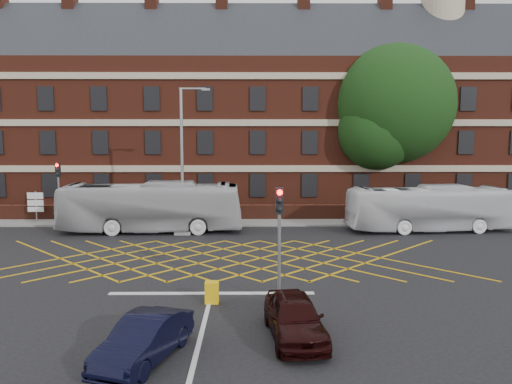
{
  "coord_description": "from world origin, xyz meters",
  "views": [
    {
      "loc": [
        1.59,
        -22.33,
        6.21
      ],
      "look_at": [
        1.77,
        1.5,
        3.39
      ],
      "focal_mm": 35.0,
      "sensor_mm": 36.0,
      "label": 1
    }
  ],
  "objects_px": {
    "street_lamp": "(184,185)",
    "direction_signs": "(36,203)",
    "bus_left": "(151,207)",
    "car_navy": "(144,339)",
    "bus_right": "(429,208)",
    "deciduous_tree": "(394,113)",
    "traffic_light_far": "(59,200)",
    "utility_cabinet": "(212,292)",
    "traffic_light_near": "(279,256)",
    "car_maroon": "(295,317)"
  },
  "relations": [
    {
      "from": "street_lamp",
      "to": "direction_signs",
      "type": "relative_size",
      "value": 4.06
    },
    {
      "from": "bus_left",
      "to": "car_navy",
      "type": "bearing_deg",
      "value": -171.31
    },
    {
      "from": "street_lamp",
      "to": "bus_right",
      "type": "bearing_deg",
      "value": 2.93
    },
    {
      "from": "car_navy",
      "to": "deciduous_tree",
      "type": "height_order",
      "value": "deciduous_tree"
    },
    {
      "from": "bus_right",
      "to": "deciduous_tree",
      "type": "relative_size",
      "value": 0.8
    },
    {
      "from": "bus_right",
      "to": "traffic_light_far",
      "type": "xyz_separation_m",
      "value": [
        -24.1,
        1.67,
        0.31
      ]
    },
    {
      "from": "direction_signs",
      "to": "utility_cabinet",
      "type": "xyz_separation_m",
      "value": [
        13.58,
        -16.63,
        -0.98
      ]
    },
    {
      "from": "bus_right",
      "to": "bus_left",
      "type": "bearing_deg",
      "value": 86.12
    },
    {
      "from": "bus_left",
      "to": "traffic_light_near",
      "type": "xyz_separation_m",
      "value": [
        7.34,
        -13.44,
        0.18
      ]
    },
    {
      "from": "car_navy",
      "to": "traffic_light_far",
      "type": "bearing_deg",
      "value": 134.41
    },
    {
      "from": "deciduous_tree",
      "to": "traffic_light_far",
      "type": "xyz_separation_m",
      "value": [
        -23.78,
        -6.02,
        -6.03
      ]
    },
    {
      "from": "bus_right",
      "to": "car_navy",
      "type": "xyz_separation_m",
      "value": [
        -14.22,
        -18.16,
        -0.84
      ]
    },
    {
      "from": "deciduous_tree",
      "to": "street_lamp",
      "type": "bearing_deg",
      "value": -150.8
    },
    {
      "from": "bus_right",
      "to": "direction_signs",
      "type": "bearing_deg",
      "value": 78.92
    },
    {
      "from": "traffic_light_far",
      "to": "street_lamp",
      "type": "relative_size",
      "value": 0.48
    },
    {
      "from": "car_navy",
      "to": "utility_cabinet",
      "type": "height_order",
      "value": "car_navy"
    },
    {
      "from": "bus_left",
      "to": "deciduous_tree",
      "type": "height_order",
      "value": "deciduous_tree"
    },
    {
      "from": "car_maroon",
      "to": "direction_signs",
      "type": "distance_m",
      "value": 25.71
    },
    {
      "from": "traffic_light_near",
      "to": "car_maroon",
      "type": "bearing_deg",
      "value": -84.39
    },
    {
      "from": "deciduous_tree",
      "to": "traffic_light_near",
      "type": "height_order",
      "value": "deciduous_tree"
    },
    {
      "from": "street_lamp",
      "to": "utility_cabinet",
      "type": "xyz_separation_m",
      "value": [
        2.73,
        -12.69,
        -2.67
      ]
    },
    {
      "from": "traffic_light_far",
      "to": "direction_signs",
      "type": "bearing_deg",
      "value": 146.42
    },
    {
      "from": "bus_left",
      "to": "direction_signs",
      "type": "distance_m",
      "value": 9.3
    },
    {
      "from": "traffic_light_near",
      "to": "utility_cabinet",
      "type": "bearing_deg",
      "value": 178.3
    },
    {
      "from": "traffic_light_near",
      "to": "direction_signs",
      "type": "xyz_separation_m",
      "value": [
        -16.04,
        16.7,
        -0.39
      ]
    },
    {
      "from": "traffic_light_near",
      "to": "traffic_light_far",
      "type": "xyz_separation_m",
      "value": [
        -13.81,
        15.22,
        0.0
      ]
    },
    {
      "from": "bus_right",
      "to": "car_maroon",
      "type": "xyz_separation_m",
      "value": [
        -9.98,
        -16.68,
        -0.79
      ]
    },
    {
      "from": "bus_left",
      "to": "deciduous_tree",
      "type": "distance_m",
      "value": 19.97
    },
    {
      "from": "bus_left",
      "to": "utility_cabinet",
      "type": "bearing_deg",
      "value": -161.94
    },
    {
      "from": "utility_cabinet",
      "to": "street_lamp",
      "type": "bearing_deg",
      "value": 102.16
    },
    {
      "from": "bus_left",
      "to": "car_maroon",
      "type": "relative_size",
      "value": 2.92
    },
    {
      "from": "car_maroon",
      "to": "direction_signs",
      "type": "relative_size",
      "value": 1.77
    },
    {
      "from": "car_maroon",
      "to": "traffic_light_near",
      "type": "bearing_deg",
      "value": 89.45
    },
    {
      "from": "car_navy",
      "to": "direction_signs",
      "type": "relative_size",
      "value": 1.69
    },
    {
      "from": "bus_right",
      "to": "traffic_light_near",
      "type": "distance_m",
      "value": 17.02
    },
    {
      "from": "deciduous_tree",
      "to": "direction_signs",
      "type": "height_order",
      "value": "deciduous_tree"
    },
    {
      "from": "direction_signs",
      "to": "traffic_light_near",
      "type": "bearing_deg",
      "value": -46.15
    },
    {
      "from": "utility_cabinet",
      "to": "car_maroon",
      "type": "bearing_deg",
      "value": -49.07
    },
    {
      "from": "utility_cabinet",
      "to": "traffic_light_near",
      "type": "bearing_deg",
      "value": -1.7
    },
    {
      "from": "bus_left",
      "to": "traffic_light_near",
      "type": "height_order",
      "value": "traffic_light_near"
    },
    {
      "from": "bus_right",
      "to": "traffic_light_far",
      "type": "height_order",
      "value": "traffic_light_far"
    },
    {
      "from": "street_lamp",
      "to": "direction_signs",
      "type": "xyz_separation_m",
      "value": [
        -10.84,
        3.94,
        -1.69
      ]
    },
    {
      "from": "car_navy",
      "to": "direction_signs",
      "type": "height_order",
      "value": "direction_signs"
    },
    {
      "from": "bus_right",
      "to": "direction_signs",
      "type": "height_order",
      "value": "bus_right"
    },
    {
      "from": "car_maroon",
      "to": "deciduous_tree",
      "type": "bearing_deg",
      "value": 62.21
    },
    {
      "from": "bus_right",
      "to": "deciduous_tree",
      "type": "distance_m",
      "value": 9.96
    },
    {
      "from": "car_maroon",
      "to": "utility_cabinet",
      "type": "bearing_deg",
      "value": 124.78
    },
    {
      "from": "car_navy",
      "to": "direction_signs",
      "type": "bearing_deg",
      "value": 137.54
    },
    {
      "from": "direction_signs",
      "to": "car_maroon",
      "type": "bearing_deg",
      "value": -50.49
    },
    {
      "from": "traffic_light_near",
      "to": "utility_cabinet",
      "type": "distance_m",
      "value": 2.82
    }
  ]
}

